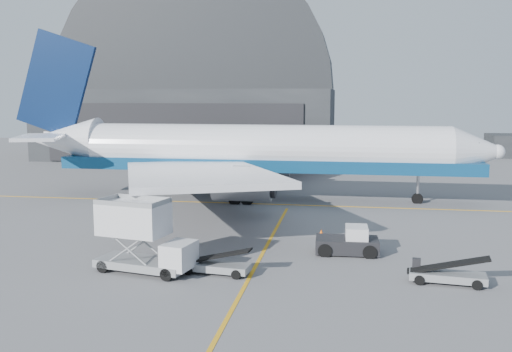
% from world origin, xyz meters
% --- Properties ---
extents(ground, '(200.00, 200.00, 0.00)m').
position_xyz_m(ground, '(0.00, 0.00, 0.00)').
color(ground, '#565659').
rests_on(ground, ground).
extents(taxi_lines, '(80.00, 42.12, 0.02)m').
position_xyz_m(taxi_lines, '(0.00, 12.67, 0.01)').
color(taxi_lines, orange).
rests_on(taxi_lines, ground).
extents(hangar, '(50.00, 28.30, 28.00)m').
position_xyz_m(hangar, '(-22.00, 64.95, 9.54)').
color(hangar, black).
rests_on(hangar, ground).
extents(airliner, '(52.31, 50.72, 18.36)m').
position_xyz_m(airliner, '(-4.91, 22.87, 5.14)').
color(airliner, white).
rests_on(airliner, ground).
extents(catering_truck, '(6.67, 3.58, 4.35)m').
position_xyz_m(catering_truck, '(-6.85, -3.45, 2.20)').
color(catering_truck, gray).
rests_on(catering_truck, ground).
extents(pushback_tug, '(4.40, 2.66, 2.01)m').
position_xyz_m(pushback_tug, '(5.96, 2.88, 0.75)').
color(pushback_tug, black).
rests_on(pushback_tug, ground).
extents(belt_loader_a, '(4.62, 2.02, 1.73)m').
position_xyz_m(belt_loader_a, '(-2.25, -3.09, 0.53)').
color(belt_loader_a, gray).
rests_on(belt_loader_a, ground).
extents(belt_loader_b, '(4.72, 2.06, 1.77)m').
position_xyz_m(belt_loader_b, '(11.65, -2.77, 0.55)').
color(belt_loader_b, gray).
rests_on(belt_loader_b, ground).
extents(traffic_cone, '(0.40, 0.40, 0.58)m').
position_xyz_m(traffic_cone, '(3.83, 7.47, 0.27)').
color(traffic_cone, '#FF5E08').
rests_on(traffic_cone, ground).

